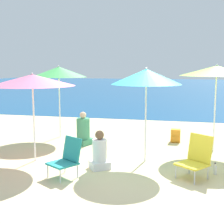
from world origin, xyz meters
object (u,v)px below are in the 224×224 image
backpack_orange (176,136)px  water_bottle (215,170)px  beach_chair_teal (67,157)px  person_seated_near (100,153)px  beach_umbrella_teal (146,77)px  beach_umbrella_green (59,72)px  beach_umbrella_pink (32,80)px  person_seated_far (83,131)px  beach_umbrella_lime (217,71)px  beach_chair_yellow (196,156)px

backpack_orange → water_bottle: (0.85, -2.54, -0.09)m
beach_chair_teal → water_bottle: (2.82, 0.76, -0.30)m
person_seated_near → beach_chair_teal: bearing=-76.0°
backpack_orange → beach_umbrella_teal: bearing=-107.3°
beach_umbrella_green → person_seated_near: (1.96, -2.62, -1.63)m
beach_umbrella_pink → person_seated_far: 2.30m
beach_chair_teal → backpack_orange: size_ratio=2.07×
beach_umbrella_lime → beach_umbrella_pink: (-4.02, -1.82, -0.19)m
beach_umbrella_teal → water_bottle: beach_umbrella_teal is taller
person_seated_near → backpack_orange: person_seated_near is taller
beach_chair_yellow → person_seated_near: size_ratio=1.01×
beach_umbrella_green → person_seated_far: (0.98, -0.74, -1.60)m
beach_umbrella_pink → person_seated_far: size_ratio=2.21×
person_seated_far → water_bottle: person_seated_far is taller
beach_umbrella_pink → beach_umbrella_green: bearing=99.1°
beach_umbrella_green → backpack_orange: beach_umbrella_green is taller
beach_umbrella_green → beach_chair_teal: 3.85m
beach_umbrella_lime → beach_chair_yellow: 2.69m
beach_chair_teal → beach_umbrella_green: bearing=146.6°
person_seated_near → water_bottle: (2.32, 0.18, -0.24)m
beach_umbrella_green → beach_umbrella_teal: bearing=-33.7°
beach_chair_yellow → person_seated_near: (-1.94, 0.08, -0.09)m
beach_umbrella_pink → person_seated_far: beach_umbrella_pink is taller
beach_umbrella_lime → beach_umbrella_teal: 2.04m
water_bottle → beach_chair_teal: bearing=-164.9°
beach_chair_yellow → person_seated_far: bearing=-176.6°
beach_umbrella_lime → beach_umbrella_pink: bearing=-155.7°
beach_umbrella_teal → beach_umbrella_lime: bearing=39.2°
beach_chair_teal → person_seated_far: bearing=133.2°
beach_chair_teal → person_seated_near: person_seated_near is taller
beach_umbrella_lime → person_seated_near: 3.60m
beach_umbrella_teal → beach_umbrella_pink: beach_umbrella_teal is taller
beach_umbrella_pink → water_bottle: size_ratio=8.36×
person_seated_far → beach_umbrella_green: bearing=164.6°
person_seated_near → beach_umbrella_green: bearing=-178.5°
beach_umbrella_lime → water_bottle: bearing=-93.6°
beach_umbrella_pink → beach_chair_teal: size_ratio=2.63×
beach_umbrella_teal → beach_chair_teal: size_ratio=2.79×
beach_chair_yellow → backpack_orange: size_ratio=2.25×
person_seated_far → beach_chair_yellow: bearing=-12.3°
beach_umbrella_pink → beach_umbrella_lime: bearing=24.3°
beach_umbrella_teal → water_bottle: (1.46, -0.56, -1.81)m
beach_umbrella_pink → person_seated_near: bearing=-7.6°
beach_umbrella_teal → person_seated_far: 2.66m
beach_chair_teal → beach_chair_yellow: 2.49m
beach_chair_teal → backpack_orange: beach_chair_teal is taller
beach_chair_yellow → person_seated_far: size_ratio=0.92×
beach_umbrella_green → beach_chair_teal: bearing=-65.4°
beach_chair_yellow → backpack_orange: 2.85m
beach_umbrella_pink → beach_umbrella_teal: bearing=12.3°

